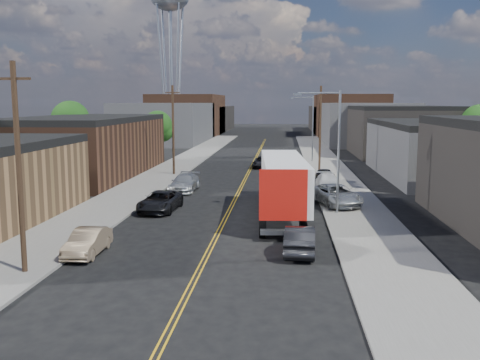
% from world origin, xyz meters
% --- Properties ---
extents(ground, '(260.00, 260.00, 0.00)m').
position_xyz_m(ground, '(0.00, 60.00, 0.00)').
color(ground, black).
rests_on(ground, ground).
extents(centerline, '(0.32, 120.00, 0.01)m').
position_xyz_m(centerline, '(0.00, 45.00, 0.01)').
color(centerline, gold).
rests_on(centerline, ground).
extents(sidewalk_left, '(5.00, 140.00, 0.15)m').
position_xyz_m(sidewalk_left, '(-9.50, 45.00, 0.07)').
color(sidewalk_left, slate).
rests_on(sidewalk_left, ground).
extents(sidewalk_right, '(5.00, 140.00, 0.15)m').
position_xyz_m(sidewalk_right, '(9.50, 45.00, 0.07)').
color(sidewalk_right, slate).
rests_on(sidewalk_right, ground).
extents(warehouse_brown, '(12.00, 26.00, 6.60)m').
position_xyz_m(warehouse_brown, '(-18.00, 44.00, 3.30)').
color(warehouse_brown, '#44281B').
rests_on(warehouse_brown, ground).
extents(industrial_right_b, '(14.00, 24.00, 6.10)m').
position_xyz_m(industrial_right_b, '(22.00, 46.00, 3.05)').
color(industrial_right_b, '#3D3D40').
rests_on(industrial_right_b, ground).
extents(industrial_right_c, '(14.00, 22.00, 7.60)m').
position_xyz_m(industrial_right_c, '(22.00, 72.00, 3.80)').
color(industrial_right_c, black).
rests_on(industrial_right_c, ground).
extents(skyline_left_a, '(16.00, 30.00, 8.00)m').
position_xyz_m(skyline_left_a, '(-20.00, 95.00, 4.00)').
color(skyline_left_a, '#3D3D40').
rests_on(skyline_left_a, ground).
extents(skyline_right_a, '(16.00, 30.00, 8.00)m').
position_xyz_m(skyline_right_a, '(20.00, 95.00, 4.00)').
color(skyline_right_a, '#3D3D40').
rests_on(skyline_right_a, ground).
extents(skyline_left_b, '(16.00, 26.00, 10.00)m').
position_xyz_m(skyline_left_b, '(-20.00, 120.00, 5.00)').
color(skyline_left_b, '#44281B').
rests_on(skyline_left_b, ground).
extents(skyline_right_b, '(16.00, 26.00, 10.00)m').
position_xyz_m(skyline_right_b, '(20.00, 120.00, 5.00)').
color(skyline_right_b, '#44281B').
rests_on(skyline_right_b, ground).
extents(skyline_left_c, '(16.00, 40.00, 7.00)m').
position_xyz_m(skyline_left_c, '(-20.00, 140.00, 3.50)').
color(skyline_left_c, black).
rests_on(skyline_left_c, ground).
extents(skyline_right_c, '(16.00, 40.00, 7.00)m').
position_xyz_m(skyline_right_c, '(20.00, 140.00, 3.50)').
color(skyline_right_c, black).
rests_on(skyline_right_c, ground).
extents(water_tower, '(9.00, 9.00, 36.90)m').
position_xyz_m(water_tower, '(-22.00, 110.00, 30.65)').
color(water_tower, gray).
rests_on(water_tower, ground).
extents(streetlight_near, '(3.39, 0.25, 9.00)m').
position_xyz_m(streetlight_near, '(7.60, 25.00, 5.33)').
color(streetlight_near, gray).
rests_on(streetlight_near, ground).
extents(streetlight_far, '(3.39, 0.25, 9.00)m').
position_xyz_m(streetlight_far, '(7.60, 60.00, 5.33)').
color(streetlight_far, gray).
rests_on(streetlight_far, ground).
extents(utility_pole_left_near, '(1.60, 0.26, 10.00)m').
position_xyz_m(utility_pole_left_near, '(-8.20, 10.00, 5.14)').
color(utility_pole_left_near, black).
rests_on(utility_pole_left_near, ground).
extents(utility_pole_left_far, '(1.60, 0.26, 10.00)m').
position_xyz_m(utility_pole_left_far, '(-8.20, 45.00, 5.14)').
color(utility_pole_left_far, black).
rests_on(utility_pole_left_far, ground).
extents(utility_pole_right, '(1.60, 0.26, 10.00)m').
position_xyz_m(utility_pole_right, '(8.20, 48.00, 5.14)').
color(utility_pole_right, black).
rests_on(utility_pole_right, ground).
extents(tree_left_mid, '(5.10, 5.04, 8.37)m').
position_xyz_m(tree_left_mid, '(-23.94, 55.00, 5.48)').
color(tree_left_mid, black).
rests_on(tree_left_mid, ground).
extents(tree_left_far, '(4.35, 4.20, 6.97)m').
position_xyz_m(tree_left_far, '(-13.94, 62.00, 4.57)').
color(tree_left_far, black).
rests_on(tree_left_far, ground).
extents(tree_right_far, '(4.85, 4.76, 7.91)m').
position_xyz_m(tree_right_far, '(30.06, 60.00, 5.18)').
color(tree_right_far, black).
rests_on(tree_right_far, ground).
extents(semi_truck, '(3.58, 16.56, 4.30)m').
position_xyz_m(semi_truck, '(4.06, 25.11, 2.45)').
color(semi_truck, silver).
rests_on(semi_truck, ground).
extents(car_left_b, '(1.53, 4.26, 1.40)m').
position_xyz_m(car_left_b, '(-6.40, 13.46, 0.70)').
color(car_left_b, '#957E62').
rests_on(car_left_b, ground).
extents(car_left_c, '(2.76, 5.51, 1.50)m').
position_xyz_m(car_left_c, '(-5.17, 25.22, 0.75)').
color(car_left_c, black).
rests_on(car_left_c, ground).
extents(car_left_d, '(2.41, 5.49, 1.57)m').
position_xyz_m(car_left_d, '(-5.00, 34.40, 0.78)').
color(car_left_d, '#ABAFB1').
rests_on(car_left_d, ground).
extents(car_right_oncoming, '(1.86, 4.72, 1.53)m').
position_xyz_m(car_right_oncoming, '(5.00, 14.68, 0.76)').
color(car_right_oncoming, black).
rests_on(car_right_oncoming, ground).
extents(car_right_lot_a, '(4.21, 6.28, 1.60)m').
position_xyz_m(car_right_lot_a, '(8.20, 28.00, 0.95)').
color(car_right_lot_a, '#B3B7B9').
rests_on(car_right_lot_a, sidewalk_right).
extents(car_right_lot_b, '(2.12, 4.80, 1.37)m').
position_xyz_m(car_right_lot_b, '(8.20, 36.00, 0.84)').
color(car_right_lot_b, silver).
rests_on(car_right_lot_b, sidewalk_right).
extents(car_right_lot_c, '(1.85, 4.31, 1.45)m').
position_xyz_m(car_right_lot_c, '(8.20, 39.40, 0.87)').
color(car_right_lot_c, black).
rests_on(car_right_lot_c, sidewalk_right).
extents(car_ahead_truck, '(2.60, 5.13, 1.39)m').
position_xyz_m(car_ahead_truck, '(1.50, 52.91, 0.69)').
color(car_ahead_truck, black).
rests_on(car_ahead_truck, ground).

